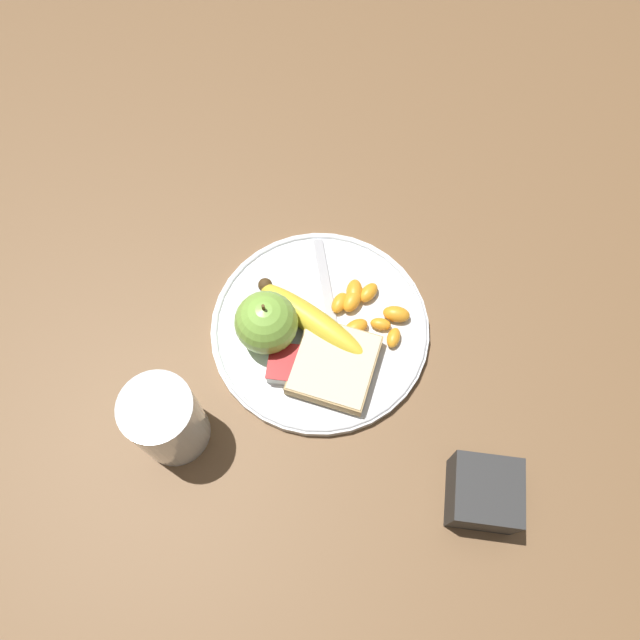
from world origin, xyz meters
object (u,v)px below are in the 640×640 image
(bread_slice, at_px, (334,365))
(fork, at_px, (330,318))
(plate, at_px, (320,328))
(juice_glass, at_px, (167,421))
(condiment_caddy, at_px, (484,493))
(apple, at_px, (266,323))
(jam_packet, at_px, (285,364))
(banana, at_px, (311,317))

(bread_slice, relative_size, fork, 0.60)
(plate, relative_size, juice_glass, 2.45)
(bread_slice, height_order, condiment_caddy, condiment_caddy)
(apple, bearing_deg, jam_packet, -146.37)
(plate, bearing_deg, apple, 107.20)
(plate, relative_size, bread_slice, 2.39)
(apple, bearing_deg, fork, -66.89)
(juice_glass, bearing_deg, bread_slice, -60.46)
(apple, relative_size, jam_packet, 1.81)
(condiment_caddy, bearing_deg, apple, 58.61)
(plate, distance_m, condiment_caddy, 0.27)
(juice_glass, bearing_deg, banana, -41.73)
(plate, bearing_deg, juice_glass, 135.07)
(jam_packet, bearing_deg, juice_glass, 128.57)
(bread_slice, xyz_separation_m, jam_packet, (-0.01, 0.06, -0.00))
(banana, relative_size, jam_packet, 3.34)
(jam_packet, bearing_deg, banana, -20.17)
(fork, xyz_separation_m, condiment_caddy, (-0.19, -0.19, 0.02))
(apple, distance_m, bread_slice, 0.09)
(apple, relative_size, fork, 0.45)
(plate, bearing_deg, banana, 68.17)
(fork, height_order, condiment_caddy, condiment_caddy)
(jam_packet, xyz_separation_m, condiment_caddy, (-0.12, -0.23, 0.01))
(banana, xyz_separation_m, bread_slice, (-0.06, -0.03, -0.01))
(jam_packet, bearing_deg, fork, -33.12)
(juice_glass, distance_m, banana, 0.21)
(juice_glass, height_order, banana, juice_glass)
(banana, bearing_deg, plate, -111.83)
(fork, xyz_separation_m, jam_packet, (-0.07, 0.05, 0.01))
(juice_glass, xyz_separation_m, banana, (0.15, -0.14, -0.02))
(juice_glass, bearing_deg, apple, -34.01)
(plate, height_order, banana, banana)
(juice_glass, height_order, apple, juice_glass)
(fork, relative_size, condiment_caddy, 2.62)
(banana, height_order, condiment_caddy, condiment_caddy)
(apple, distance_m, condiment_caddy, 0.30)
(bread_slice, height_order, fork, bread_slice)
(jam_packet, relative_size, condiment_caddy, 0.64)
(juice_glass, distance_m, jam_packet, 0.15)
(jam_packet, bearing_deg, plate, -30.81)
(apple, relative_size, banana, 0.54)
(fork, bearing_deg, bread_slice, -4.77)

